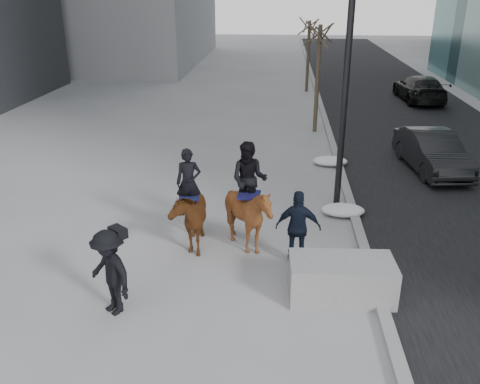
# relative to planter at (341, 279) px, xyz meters

# --- Properties ---
(ground) EXTENTS (120.00, 120.00, 0.00)m
(ground) POSITION_rel_planter_xyz_m (-2.22, 0.67, -0.42)
(ground) COLOR gray
(ground) RESTS_ON ground
(road) EXTENTS (8.00, 90.00, 0.01)m
(road) POSITION_rel_planter_xyz_m (4.78, 10.67, -0.42)
(road) COLOR black
(road) RESTS_ON ground
(curb) EXTENTS (0.25, 90.00, 0.12)m
(curb) POSITION_rel_planter_xyz_m (0.78, 10.67, -0.36)
(curb) COLOR gray
(curb) RESTS_ON ground
(planter) EXTENTS (2.14, 1.14, 0.84)m
(planter) POSITION_rel_planter_xyz_m (0.00, 0.00, 0.00)
(planter) COLOR gray
(planter) RESTS_ON ground
(car_near) EXTENTS (1.93, 4.27, 1.36)m
(car_near) POSITION_rel_planter_xyz_m (3.89, 8.10, 0.26)
(car_near) COLOR black
(car_near) RESTS_ON ground
(car_far) EXTENTS (2.18, 4.95, 1.41)m
(car_far) POSITION_rel_planter_xyz_m (6.26, 19.75, 0.29)
(car_far) COLOR black
(car_far) RESTS_ON ground
(tree_near) EXTENTS (1.20, 1.20, 4.99)m
(tree_near) POSITION_rel_planter_xyz_m (0.18, 12.92, 2.07)
(tree_near) COLOR #3D2E24
(tree_near) RESTS_ON ground
(tree_far) EXTENTS (1.20, 1.20, 4.55)m
(tree_far) POSITION_rel_planter_xyz_m (0.18, 22.06, 1.85)
(tree_far) COLOR #372B20
(tree_far) RESTS_ON ground
(mounted_left) EXTENTS (1.10, 1.97, 2.42)m
(mounted_left) POSITION_rel_planter_xyz_m (-3.48, 2.03, 0.48)
(mounted_left) COLOR #533010
(mounted_left) RESTS_ON ground
(mounted_right) EXTENTS (1.60, 1.75, 2.66)m
(mounted_right) POSITION_rel_planter_xyz_m (-2.02, 1.93, 0.65)
(mounted_right) COLOR #501E10
(mounted_right) RESTS_ON ground
(feeder) EXTENTS (1.05, 0.88, 1.75)m
(feeder) POSITION_rel_planter_xyz_m (-0.86, 1.39, 0.46)
(feeder) COLOR black
(feeder) RESTS_ON ground
(camera_crew) EXTENTS (1.29, 1.22, 1.75)m
(camera_crew) POSITION_rel_planter_xyz_m (-4.49, -0.87, 0.47)
(camera_crew) COLOR black
(camera_crew) RESTS_ON ground
(lamppost) EXTENTS (0.25, 1.33, 9.09)m
(lamppost) POSITION_rel_planter_xyz_m (0.38, 4.91, 4.57)
(lamppost) COLOR black
(lamppost) RESTS_ON ground
(snow_piles) EXTENTS (1.23, 5.05, 0.31)m
(snow_piles) POSITION_rel_planter_xyz_m (0.48, 6.28, -0.27)
(snow_piles) COLOR silver
(snow_piles) RESTS_ON ground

